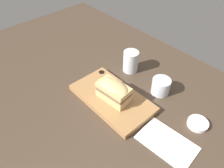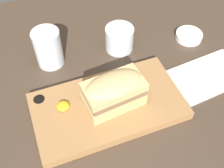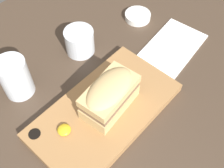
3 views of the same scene
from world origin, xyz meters
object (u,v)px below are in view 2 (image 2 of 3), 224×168
(serving_board, at_px, (108,106))
(napkin, at_px, (208,76))
(water_glass, at_px, (49,50))
(sandwich, at_px, (114,91))
(condiment_dish, at_px, (189,36))
(wine_glass, at_px, (119,40))

(serving_board, xyz_separation_m, napkin, (0.29, 0.00, -0.01))
(serving_board, height_order, napkin, serving_board)
(serving_board, height_order, water_glass, water_glass)
(sandwich, bearing_deg, water_glass, 116.95)
(water_glass, distance_m, condiment_dish, 0.42)
(condiment_dish, bearing_deg, sandwich, -152.31)
(water_glass, bearing_deg, serving_board, -65.81)
(sandwich, xyz_separation_m, napkin, (0.28, 0.01, -0.07))
(wine_glass, bearing_deg, condiment_dish, -9.52)
(sandwich, height_order, wine_glass, sandwich)
(serving_board, relative_size, condiment_dish, 4.51)
(napkin, relative_size, condiment_dish, 2.69)
(water_glass, height_order, napkin, water_glass)
(napkin, bearing_deg, water_glass, 152.15)
(condiment_dish, bearing_deg, wine_glass, 170.48)
(serving_board, relative_size, water_glass, 3.39)
(napkin, bearing_deg, sandwich, -178.31)
(water_glass, xyz_separation_m, condiment_dish, (0.41, -0.05, -0.04))
(napkin, height_order, condiment_dish, condiment_dish)
(condiment_dish, bearing_deg, napkin, -100.90)
(condiment_dish, bearing_deg, serving_board, -153.97)
(wine_glass, xyz_separation_m, napkin, (0.18, -0.19, -0.03))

